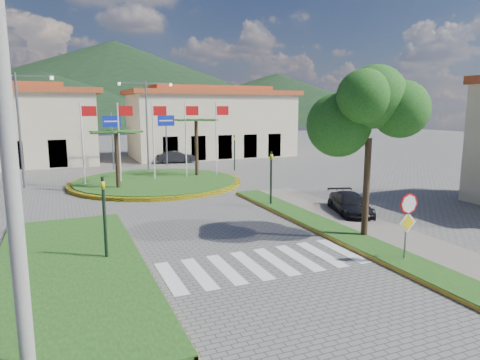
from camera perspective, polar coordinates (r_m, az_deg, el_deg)
name	(u,v)px	position (r m, az deg, el deg)	size (l,w,h in m)	color
ground	(323,310)	(12.89, 10.97, -16.71)	(160.00, 160.00, 0.00)	slate
sidewalk_right	(426,257)	(17.95, 23.56, -9.37)	(4.00, 28.00, 0.15)	gray
verge_right	(402,261)	(17.13, 20.76, -10.04)	(1.60, 28.00, 0.18)	#184614
median_left	(70,268)	(16.47, -21.72, -10.90)	(5.00, 14.00, 0.18)	#184614
crosswalk	(261,263)	(16.06, 2.83, -11.05)	(8.00, 3.00, 0.01)	silver
roundabout_island	(156,182)	(32.64, -11.09, -0.20)	(12.70, 12.70, 6.00)	yellow
stop_sign	(408,216)	(16.69, 21.45, -4.50)	(0.80, 0.11, 2.65)	slate
deciduous_tree	(370,120)	(18.88, 16.92, 7.72)	(3.60, 3.60, 6.80)	black
utility_pole	(10,168)	(9.60, -28.29, 1.38)	(0.32, 0.32, 9.00)	gray
traffic_light_left	(104,211)	(16.48, -17.65, -3.92)	(0.15, 0.18, 3.20)	black
traffic_light_right	(271,173)	(24.47, 4.17, 0.88)	(0.15, 0.18, 3.20)	black
traffic_light_far	(234,149)	(38.56, -0.74, 4.14)	(0.18, 0.15, 3.20)	black
direction_sign_west	(112,131)	(40.77, -16.70, 6.28)	(1.60, 0.14, 5.20)	slate
direction_sign_east	(166,130)	(41.64, -9.81, 6.61)	(1.60, 0.14, 5.20)	slate
street_lamp_centre	(147,120)	(40.23, -12.32, 7.80)	(4.80, 0.16, 8.00)	slate
street_lamp_west	(19,124)	(33.59, -27.38, 6.60)	(4.80, 0.16, 8.00)	slate
building_right	(211,122)	(50.34, -3.87, 7.67)	(19.08, 9.54, 8.05)	beige
hill_far_mid	(116,82)	(171.11, -16.21, 12.48)	(180.00, 180.00, 30.00)	black
hill_far_east	(277,98)	(163.57, 4.91, 10.86)	(120.00, 120.00, 18.00)	black
hill_near_back	(42,99)	(139.55, -24.89, 9.80)	(110.00, 110.00, 16.00)	black
white_van	(53,161)	(45.04, -23.66, 2.33)	(1.77, 3.83, 1.07)	white
car_dark_a	(69,160)	(45.12, -21.81, 2.54)	(1.41, 3.50, 1.19)	black
car_dark_b	(176,157)	(44.45, -8.54, 3.08)	(1.34, 3.84, 1.27)	black
car_side_right	(350,204)	(23.50, 14.48, -3.16)	(1.62, 4.00, 1.16)	black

